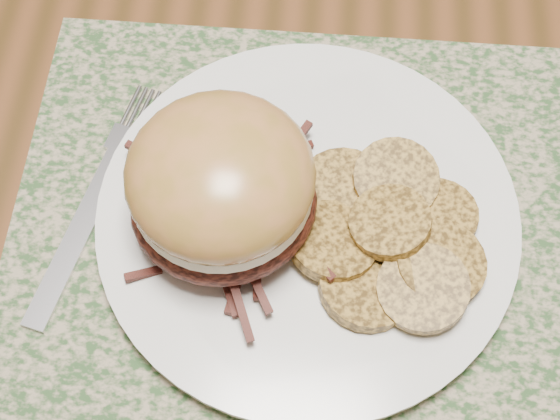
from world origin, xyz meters
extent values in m
plane|color=brown|center=(0.00, 0.00, 0.00)|extent=(3.50, 3.50, 0.00)
cube|color=#2F4F28|center=(0.20, -0.26, 0.75)|extent=(0.45, 0.33, 0.00)
cylinder|color=white|center=(0.17, -0.25, 0.76)|extent=(0.26, 0.26, 0.02)
ellipsoid|color=black|center=(0.12, -0.26, 0.79)|extent=(0.15, 0.14, 0.05)
cylinder|color=beige|center=(0.12, -0.26, 0.82)|extent=(0.14, 0.14, 0.01)
ellipsoid|color=#A86C37|center=(0.12, -0.26, 0.83)|extent=(0.14, 0.14, 0.06)
cylinder|color=#A47A30|center=(0.19, -0.24, 0.77)|extent=(0.08, 0.08, 0.01)
cylinder|color=#A47A30|center=(0.23, -0.23, 0.78)|extent=(0.08, 0.08, 0.02)
cylinder|color=#A47A30|center=(0.25, -0.25, 0.77)|extent=(0.06, 0.06, 0.02)
cylinder|color=#A47A30|center=(0.19, -0.27, 0.78)|extent=(0.08, 0.08, 0.02)
cylinder|color=#A47A30|center=(0.22, -0.26, 0.79)|extent=(0.07, 0.07, 0.02)
cylinder|color=#A47A30|center=(0.25, -0.28, 0.78)|extent=(0.07, 0.07, 0.02)
cylinder|color=#A47A30|center=(0.21, -0.30, 0.77)|extent=(0.08, 0.08, 0.02)
cylinder|color=#A47A30|center=(0.24, -0.30, 0.78)|extent=(0.08, 0.08, 0.02)
cube|color=silver|center=(0.02, -0.27, 0.76)|extent=(0.05, 0.13, 0.00)
cube|color=silver|center=(0.04, -0.20, 0.76)|extent=(0.03, 0.03, 0.00)
camera|label=1|loc=(0.17, -0.48, 1.22)|focal=50.00mm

